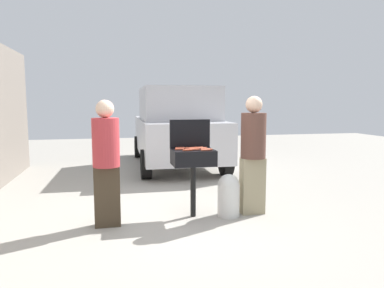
{
  "coord_description": "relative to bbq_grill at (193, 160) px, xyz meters",
  "views": [
    {
      "loc": [
        -0.84,
        -4.76,
        1.65
      ],
      "look_at": [
        0.36,
        0.63,
        1.0
      ],
      "focal_mm": 33.22,
      "sensor_mm": 36.0,
      "label": 1
    }
  ],
  "objects": [
    {
      "name": "ground_plane",
      "position": [
        -0.27,
        -0.13,
        -0.83
      ],
      "size": [
        24.0,
        24.0,
        0.0
      ],
      "primitive_type": "plane",
      "color": "#9E998E"
    },
    {
      "name": "bbq_grill",
      "position": [
        0.0,
        0.0,
        0.0
      ],
      "size": [
        0.6,
        0.44,
        0.98
      ],
      "color": "black",
      "rests_on": "ground"
    },
    {
      "name": "grill_lid_open",
      "position": [
        0.0,
        0.22,
        0.36
      ],
      "size": [
        0.6,
        0.05,
        0.42
      ],
      "primitive_type": "cube",
      "color": "black",
      "rests_on": "bbq_grill"
    },
    {
      "name": "hot_dog_0",
      "position": [
        -0.17,
        0.14,
        0.16
      ],
      "size": [
        0.13,
        0.04,
        0.03
      ],
      "primitive_type": "cylinder",
      "rotation": [
        0.0,
        1.57,
        0.08
      ],
      "color": "#B74C33",
      "rests_on": "bbq_grill"
    },
    {
      "name": "hot_dog_1",
      "position": [
        -0.11,
        -0.12,
        0.16
      ],
      "size": [
        0.13,
        0.03,
        0.03
      ],
      "primitive_type": "cylinder",
      "rotation": [
        0.0,
        1.57,
        0.05
      ],
      "color": "#AD4228",
      "rests_on": "bbq_grill"
    },
    {
      "name": "hot_dog_2",
      "position": [
        -0.06,
        -0.05,
        0.16
      ],
      "size": [
        0.13,
        0.03,
        0.03
      ],
      "primitive_type": "cylinder",
      "rotation": [
        0.0,
        1.57,
        0.07
      ],
      "color": "#B74C33",
      "rests_on": "bbq_grill"
    },
    {
      "name": "hot_dog_3",
      "position": [
        0.12,
        0.01,
        0.16
      ],
      "size": [
        0.13,
        0.04,
        0.03
      ],
      "primitive_type": "cylinder",
      "rotation": [
        0.0,
        1.57,
        -0.12
      ],
      "color": "#C6593D",
      "rests_on": "bbq_grill"
    },
    {
      "name": "hot_dog_4",
      "position": [
        0.02,
        0.04,
        0.16
      ],
      "size": [
        0.13,
        0.04,
        0.03
      ],
      "primitive_type": "cylinder",
      "rotation": [
        0.0,
        1.57,
        -0.11
      ],
      "color": "#B74C33",
      "rests_on": "bbq_grill"
    },
    {
      "name": "hot_dog_5",
      "position": [
        -0.19,
        0.01,
        0.16
      ],
      "size": [
        0.13,
        0.03,
        0.03
      ],
      "primitive_type": "cylinder",
      "rotation": [
        0.0,
        1.57,
        -0.01
      ],
      "color": "#B74C33",
      "rests_on": "bbq_grill"
    },
    {
      "name": "hot_dog_6",
      "position": [
        0.14,
        -0.16,
        0.16
      ],
      "size": [
        0.13,
        0.03,
        0.03
      ],
      "primitive_type": "cylinder",
      "rotation": [
        0.0,
        1.57,
        -0.0
      ],
      "color": "#C6593D",
      "rests_on": "bbq_grill"
    },
    {
      "name": "hot_dog_7",
      "position": [
        0.18,
        -0.12,
        0.16
      ],
      "size": [
        0.13,
        0.04,
        0.03
      ],
      "primitive_type": "cylinder",
      "rotation": [
        0.0,
        1.57,
        0.11
      ],
      "color": "#C6593D",
      "rests_on": "bbq_grill"
    },
    {
      "name": "hot_dog_8",
      "position": [
        0.0,
        -0.08,
        0.16
      ],
      "size": [
        0.13,
        0.03,
        0.03
      ],
      "primitive_type": "cylinder",
      "rotation": [
        0.0,
        1.57,
        -0.06
      ],
      "color": "#B74C33",
      "rests_on": "bbq_grill"
    },
    {
      "name": "hot_dog_9",
      "position": [
        0.0,
        0.0,
        0.16
      ],
      "size": [
        0.13,
        0.03,
        0.03
      ],
      "primitive_type": "cylinder",
      "rotation": [
        0.0,
        1.57,
        0.04
      ],
      "color": "#AD4228",
      "rests_on": "bbq_grill"
    },
    {
      "name": "hot_dog_10",
      "position": [
        -0.16,
        0.1,
        0.16
      ],
      "size": [
        0.13,
        0.03,
        0.03
      ],
      "primitive_type": "cylinder",
      "rotation": [
        0.0,
        1.57,
        -0.04
      ],
      "color": "#B74C33",
      "rests_on": "bbq_grill"
    },
    {
      "name": "hot_dog_11",
      "position": [
        0.11,
        0.13,
        0.16
      ],
      "size": [
        0.13,
        0.03,
        0.03
      ],
      "primitive_type": "cylinder",
      "rotation": [
        0.0,
        1.57,
        -0.01
      ],
      "color": "#B74C33",
      "rests_on": "bbq_grill"
    },
    {
      "name": "hot_dog_12",
      "position": [
        0.15,
        -0.08,
        0.16
      ],
      "size": [
        0.13,
        0.03,
        0.03
      ],
      "primitive_type": "cylinder",
      "rotation": [
        0.0,
        1.57,
        -0.0
      ],
      "color": "#C6593D",
      "rests_on": "bbq_grill"
    },
    {
      "name": "hot_dog_13",
      "position": [
        0.15,
        0.06,
        0.16
      ],
      "size": [
        0.13,
        0.03,
        0.03
      ],
      "primitive_type": "cylinder",
      "rotation": [
        0.0,
        1.57,
        -0.06
      ],
      "color": "#C6593D",
      "rests_on": "bbq_grill"
    },
    {
      "name": "hot_dog_14",
      "position": [
        -0.02,
        0.11,
        0.16
      ],
      "size": [
        0.13,
        0.03,
        0.03
      ],
      "primitive_type": "cylinder",
      "rotation": [
        0.0,
        1.57,
        -0.06
      ],
      "color": "#B74C33",
      "rests_on": "bbq_grill"
    },
    {
      "name": "propane_tank",
      "position": [
        0.51,
        -0.1,
        -0.51
      ],
      "size": [
        0.32,
        0.32,
        0.62
      ],
      "color": "silver",
      "rests_on": "ground"
    },
    {
      "name": "person_left",
      "position": [
        -1.21,
        -0.14,
        0.08
      ],
      "size": [
        0.35,
        0.35,
        1.68
      ],
      "rotation": [
        0.0,
        0.0,
        -0.2
      ],
      "color": "#3F3323",
      "rests_on": "ground"
    },
    {
      "name": "person_right",
      "position": [
        0.89,
        -0.05,
        0.11
      ],
      "size": [
        0.37,
        0.37,
        1.74
      ],
      "rotation": [
        0.0,
        0.0,
        2.86
      ],
      "color": "gray",
      "rests_on": "ground"
    },
    {
      "name": "parked_minivan",
      "position": [
        0.5,
        4.19,
        0.2
      ],
      "size": [
        2.09,
        4.43,
        2.02
      ],
      "rotation": [
        0.0,
        0.0,
        3.12
      ],
      "color": "#B7B7BC",
      "rests_on": "ground"
    }
  ]
}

